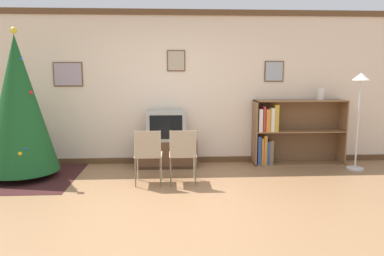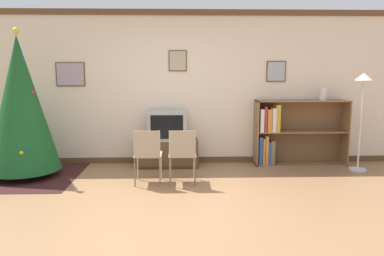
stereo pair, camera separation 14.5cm
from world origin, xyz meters
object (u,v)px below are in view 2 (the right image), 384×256
tv_console (168,153)px  standing_lamp (363,96)px  vase (323,94)px  television (167,125)px  bookshelf (285,133)px  folding_chair_left (148,153)px  christmas_tree (21,104)px  folding_chair_right (182,153)px

tv_console → standing_lamp: (3.20, -0.38, 1.01)m
tv_console → vase: 2.90m
television → standing_lamp: size_ratio=0.41×
television → bookshelf: size_ratio=0.41×
folding_chair_left → vase: size_ratio=3.79×
folding_chair_left → standing_lamp: (3.45, 0.69, 0.77)m
television → standing_lamp: bearing=-6.7°
christmas_tree → folding_chair_left: christmas_tree is taller
folding_chair_left → folding_chair_right: same height
folding_chair_right → television: bearing=103.4°
television → christmas_tree: bearing=-166.1°
folding_chair_left → standing_lamp: standing_lamp is taller
vase → tv_console: bearing=-178.5°
television → standing_lamp: standing_lamp is taller
folding_chair_right → bookshelf: bearing=31.9°
tv_console → standing_lamp: bearing=-6.7°
christmas_tree → bookshelf: christmas_tree is taller
tv_console → standing_lamp: size_ratio=0.65×
bookshelf → standing_lamp: bearing=-21.8°
christmas_tree → tv_console: (2.23, 0.56, -0.91)m
folding_chair_left → bookshelf: bearing=26.0°
christmas_tree → tv_console: christmas_tree is taller
television → bookshelf: 2.09m
christmas_tree → vase: (4.95, 0.63, 0.11)m
christmas_tree → standing_lamp: christmas_tree is taller
christmas_tree → folding_chair_left: 2.15m
christmas_tree → standing_lamp: bearing=1.9°
tv_console → standing_lamp: 3.38m
folding_chair_right → standing_lamp: standing_lamp is taller
tv_console → vase: bearing=1.5°
bookshelf → vase: bearing=-0.1°
tv_console → television: 0.49m
christmas_tree → television: christmas_tree is taller
bookshelf → tv_console: bearing=-178.0°
folding_chair_right → vase: (2.47, 1.13, 0.78)m
vase → standing_lamp: 0.66m
christmas_tree → vase: christmas_tree is taller
christmas_tree → bookshelf: (4.31, 0.63, -0.58)m
tv_console → folding_chair_left: size_ratio=1.28×
television → vase: (2.72, 0.07, 0.53)m
television → vase: size_ratio=3.05×
tv_console → folding_chair_left: folding_chair_left is taller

